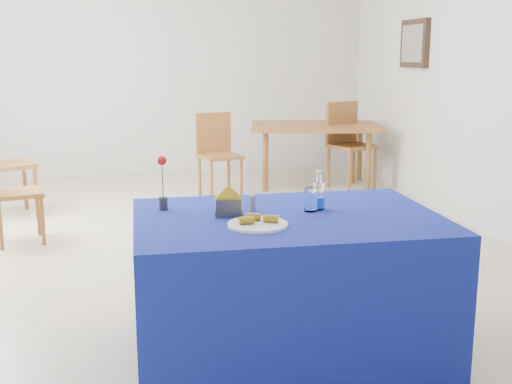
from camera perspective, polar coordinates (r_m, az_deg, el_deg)
floor at (r=5.43m, az=-4.20°, el=-4.91°), size 7.00×7.00×0.00m
room_shell at (r=5.19m, az=-4.50°, el=13.88°), size 7.00×7.00×7.00m
picture_frame at (r=7.40m, az=13.93°, el=12.68°), size 0.06×0.64×0.52m
picture_art at (r=7.39m, az=13.75°, el=12.69°), size 0.02×0.52×0.40m
plate at (r=3.17m, az=0.14°, el=-2.91°), size 0.30×0.30×0.01m
drinking_glass at (r=3.46m, az=4.89°, el=-0.67°), size 0.07×0.07×0.13m
salt_shaker at (r=3.47m, az=-0.31°, el=-0.96°), size 0.03×0.03×0.08m
pepper_shaker at (r=3.43m, az=-2.17°, el=-1.12°), size 0.03×0.03×0.08m
blue_table at (r=3.49m, az=2.76°, el=-8.14°), size 1.60×1.10×0.76m
water_bottle at (r=3.51m, az=5.58°, el=-0.41°), size 0.07×0.07×0.21m
napkin_holder at (r=3.36m, az=-2.44°, el=-1.32°), size 0.16×0.07×0.17m
rose_vase at (r=3.50m, az=-8.30°, el=0.74°), size 0.05×0.05×0.30m
oak_table at (r=7.85m, az=5.27°, el=5.45°), size 1.70×1.27×0.76m
chair_bg_left at (r=7.27m, az=-3.48°, el=3.88°), size 0.52×0.52×0.94m
chair_bg_right at (r=7.84m, az=8.12°, el=4.75°), size 0.59×0.59×1.03m
chair_win_a at (r=5.79m, az=-21.23°, el=0.52°), size 0.47×0.47×0.87m
banana_pieces at (r=3.18m, az=0.09°, el=-2.37°), size 0.21×0.11×0.04m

